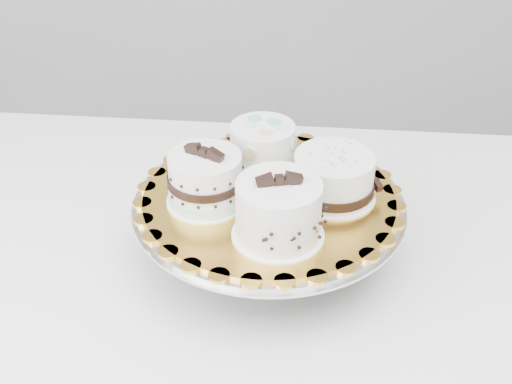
{
  "coord_description": "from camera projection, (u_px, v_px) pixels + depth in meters",
  "views": [
    {
      "loc": [
        -0.13,
        -0.57,
        1.37
      ],
      "look_at": [
        -0.06,
        0.18,
        0.86
      ],
      "focal_mm": 45.0,
      "sensor_mm": 36.0,
      "label": 1
    }
  ],
  "objects": [
    {
      "name": "table",
      "position": [
        257.0,
        288.0,
        1.02
      ],
      "size": [
        1.34,
        1.02,
        0.75
      ],
      "rotation": [
        0.0,
        0.0,
        -0.18
      ],
      "color": "white",
      "rests_on": "floor"
    },
    {
      "name": "cake_stand",
      "position": [
        269.0,
        217.0,
        0.93
      ],
      "size": [
        0.39,
        0.39,
        0.11
      ],
      "color": "gray",
      "rests_on": "table"
    },
    {
      "name": "cake_board",
      "position": [
        269.0,
        197.0,
        0.91
      ],
      "size": [
        0.43,
        0.43,
        0.01
      ],
      "primitive_type": "cylinder",
      "rotation": [
        0.0,
        0.0,
        -0.23
      ],
      "color": "gold",
      "rests_on": "cake_stand"
    },
    {
      "name": "cake_swirl",
      "position": [
        278.0,
        211.0,
        0.81
      ],
      "size": [
        0.12,
        0.12,
        0.1
      ],
      "rotation": [
        0.0,
        0.0,
        0.05
      ],
      "color": "white",
      "rests_on": "cake_board"
    },
    {
      "name": "cake_banded",
      "position": [
        206.0,
        181.0,
        0.88
      ],
      "size": [
        0.14,
        0.14,
        0.09
      ],
      "rotation": [
        0.0,
        0.0,
        -0.62
      ],
      "color": "white",
      "rests_on": "cake_board"
    },
    {
      "name": "cake_dots",
      "position": [
        263.0,
        147.0,
        0.95
      ],
      "size": [
        0.13,
        0.13,
        0.07
      ],
      "rotation": [
        0.0,
        0.0,
        -0.41
      ],
      "color": "white",
      "rests_on": "cake_board"
    },
    {
      "name": "cake_ribbon",
      "position": [
        334.0,
        177.0,
        0.89
      ],
      "size": [
        0.14,
        0.14,
        0.07
      ],
      "rotation": [
        0.0,
        0.0,
        0.3
      ],
      "color": "white",
      "rests_on": "cake_board"
    }
  ]
}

